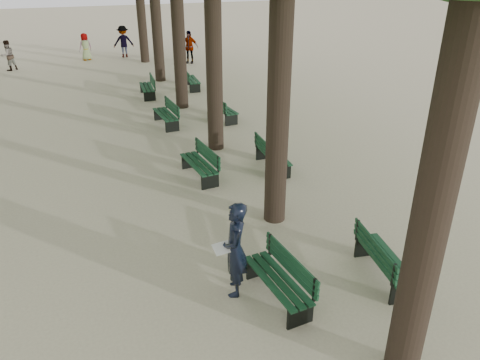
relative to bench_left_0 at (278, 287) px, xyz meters
name	(u,v)px	position (x,y,z in m)	size (l,w,h in m)	color
ground	(263,310)	(-0.37, -0.21, -0.27)	(120.00, 120.00, 0.00)	#B6AD8A
bench_left_0	(278,287)	(0.00, 0.00, 0.00)	(0.77, 1.85, 0.92)	black
bench_left_1	(199,169)	(0.00, 5.69, 0.00)	(0.79, 1.86, 0.92)	black
bench_left_2	(166,119)	(0.00, 10.62, 0.00)	(0.73, 1.84, 0.92)	black
bench_left_3	(147,91)	(0.00, 14.93, 0.00)	(0.65, 1.82, 0.92)	black
bench_right_0	(384,266)	(2.27, -0.11, 0.00)	(0.81, 1.86, 0.92)	black
bench_right_1	(273,160)	(2.27, 5.57, 0.00)	(0.63, 1.82, 0.92)	black
bench_right_2	(223,113)	(2.27, 10.59, 0.00)	(0.79, 1.86, 0.92)	black
bench_right_3	(192,83)	(2.27, 15.64, 0.00)	(0.66, 1.83, 0.92)	black
man_with_map	(235,250)	(-0.67, 0.48, 0.69)	(0.75, 0.85, 1.92)	black
pedestrian_d	(85,47)	(-2.19, 24.51, 0.54)	(0.79, 0.32, 1.62)	#262628
pedestrian_a	(8,56)	(-6.43, 22.97, 0.55)	(0.80, 0.33, 1.65)	#262628
pedestrian_c	(189,47)	(3.61, 21.51, 0.67)	(1.11, 0.38, 1.89)	#262628
pedestrian_b	(123,42)	(0.14, 24.72, 0.69)	(1.24, 0.38, 1.92)	#262628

